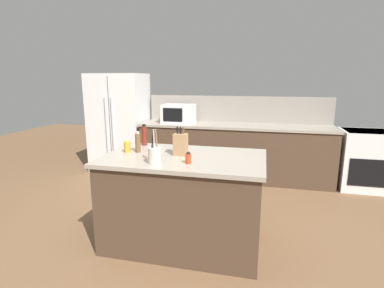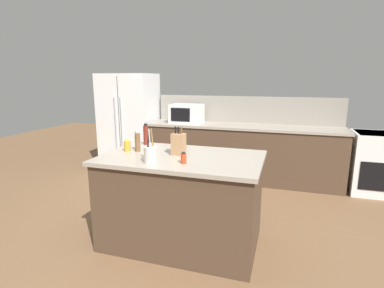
{
  "view_description": "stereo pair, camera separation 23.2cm",
  "coord_description": "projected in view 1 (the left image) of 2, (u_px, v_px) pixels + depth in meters",
  "views": [
    {
      "loc": [
        0.76,
        -2.81,
        1.7
      ],
      "look_at": [
        0.0,
        0.35,
        0.99
      ],
      "focal_mm": 28.0,
      "sensor_mm": 36.0,
      "label": 1
    },
    {
      "loc": [
        0.98,
        -2.74,
        1.7
      ],
      "look_at": [
        0.0,
        0.35,
        0.99
      ],
      "focal_mm": 28.0,
      "sensor_mm": 36.0,
      "label": 2
    }
  ],
  "objects": [
    {
      "name": "utensil_crock",
      "position": [
        155.0,
        155.0,
        2.73
      ],
      "size": [
        0.12,
        0.12,
        0.32
      ],
      "color": "beige",
      "rests_on": "kitchen_island"
    },
    {
      "name": "honey_jar",
      "position": [
        127.0,
        147.0,
        3.15
      ],
      "size": [
        0.07,
        0.07,
        0.12
      ],
      "color": "gold",
      "rests_on": "kitchen_island"
    },
    {
      "name": "back_counter_run",
      "position": [
        234.0,
        152.0,
        5.12
      ],
      "size": [
        3.23,
        0.66,
        0.94
      ],
      "color": "#4C3828",
      "rests_on": "ground_plane"
    },
    {
      "name": "pepper_grinder",
      "position": [
        138.0,
        143.0,
        3.14
      ],
      "size": [
        0.06,
        0.06,
        0.22
      ],
      "color": "brown",
      "rests_on": "kitchen_island"
    },
    {
      "name": "refrigerator",
      "position": [
        119.0,
        123.0,
        5.57
      ],
      "size": [
        0.97,
        0.75,
        1.79
      ],
      "color": "white",
      "rests_on": "ground_plane"
    },
    {
      "name": "range_oven",
      "position": [
        365.0,
        159.0,
        4.66
      ],
      "size": [
        0.76,
        0.65,
        0.92
      ],
      "color": "white",
      "rests_on": "ground_plane"
    },
    {
      "name": "wall_backsplash",
      "position": [
        237.0,
        109.0,
        5.27
      ],
      "size": [
        3.19,
        0.03,
        0.46
      ],
      "primitive_type": "cube",
      "color": "gray",
      "rests_on": "back_counter_run"
    },
    {
      "name": "ground_plane",
      "position": [
        184.0,
        241.0,
        3.2
      ],
      "size": [
        14.0,
        14.0,
        0.0
      ],
      "primitive_type": "plane",
      "color": "brown"
    },
    {
      "name": "microwave",
      "position": [
        179.0,
        114.0,
        5.21
      ],
      "size": [
        0.54,
        0.39,
        0.32
      ],
      "color": "white",
      "rests_on": "back_counter_run"
    },
    {
      "name": "vinegar_bottle",
      "position": [
        144.0,
        135.0,
        3.47
      ],
      "size": [
        0.06,
        0.06,
        0.25
      ],
      "color": "maroon",
      "rests_on": "kitchen_island"
    },
    {
      "name": "knife_block",
      "position": [
        181.0,
        144.0,
        3.02
      ],
      "size": [
        0.14,
        0.11,
        0.29
      ],
      "rotation": [
        0.0,
        0.0,
        -0.09
      ],
      "color": "#A87C54",
      "rests_on": "kitchen_island"
    },
    {
      "name": "kitchen_island",
      "position": [
        184.0,
        200.0,
        3.1
      ],
      "size": [
        1.61,
        1.0,
        0.94
      ],
      "color": "#4C3828",
      "rests_on": "ground_plane"
    },
    {
      "name": "spice_jar_paprika",
      "position": [
        188.0,
        158.0,
        2.73
      ],
      "size": [
        0.05,
        0.05,
        0.11
      ],
      "color": "#B73D1E",
      "rests_on": "kitchen_island"
    }
  ]
}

